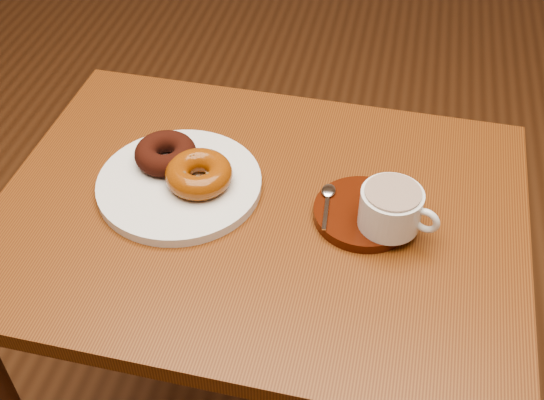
% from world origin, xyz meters
% --- Properties ---
extents(cafe_table, '(0.80, 0.61, 0.74)m').
position_xyz_m(cafe_table, '(0.09, 0.04, 0.62)').
color(cafe_table, brown).
rests_on(cafe_table, ground).
extents(donut_plate, '(0.33, 0.33, 0.02)m').
position_xyz_m(donut_plate, '(-0.04, 0.06, 0.75)').
color(donut_plate, silver).
rests_on(donut_plate, cafe_table).
extents(donut_cinnamon, '(0.11, 0.11, 0.04)m').
position_xyz_m(donut_cinnamon, '(-0.08, 0.10, 0.77)').
color(donut_cinnamon, '#33110A').
rests_on(donut_cinnamon, donut_plate).
extents(donut_caramel, '(0.11, 0.11, 0.04)m').
position_xyz_m(donut_caramel, '(-0.01, 0.06, 0.77)').
color(donut_caramel, '#823F0E').
rests_on(donut_caramel, donut_plate).
extents(saucer, '(0.19, 0.19, 0.02)m').
position_xyz_m(saucer, '(0.24, 0.05, 0.75)').
color(saucer, '#3D1408').
rests_on(saucer, cafe_table).
extents(coffee_cup, '(0.11, 0.09, 0.06)m').
position_xyz_m(coffee_cup, '(0.28, 0.03, 0.79)').
color(coffee_cup, silver).
rests_on(coffee_cup, saucer).
extents(teaspoon, '(0.02, 0.10, 0.01)m').
position_xyz_m(teaspoon, '(0.18, 0.07, 0.76)').
color(teaspoon, silver).
rests_on(teaspoon, saucer).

